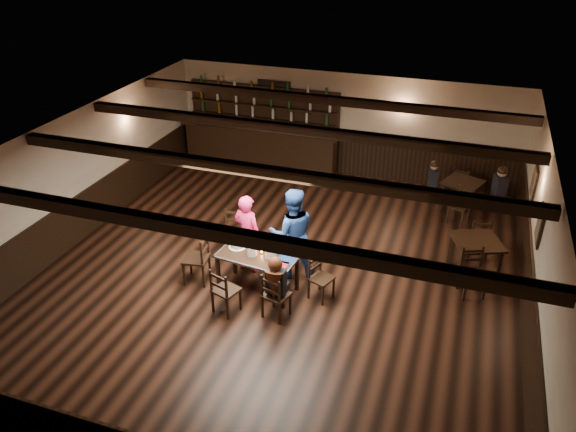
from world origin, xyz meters
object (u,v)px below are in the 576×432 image
(chair_near_left, at_px, (223,289))
(cake, at_px, (237,245))
(woman_pink, at_px, (247,234))
(man_blue, at_px, (292,233))
(dining_table, at_px, (257,260))
(chair_near_right, at_px, (274,294))
(bar_counter, at_px, (262,141))

(chair_near_left, distance_m, cake, 1.03)
(woman_pink, height_order, man_blue, man_blue)
(dining_table, distance_m, chair_near_right, 0.91)
(cake, xyz_separation_m, bar_counter, (-1.54, 5.24, -0.07))
(chair_near_right, distance_m, woman_pink, 1.64)
(chair_near_left, bearing_deg, dining_table, 69.26)
(cake, bearing_deg, chair_near_left, -82.05)
(man_blue, height_order, bar_counter, bar_counter)
(man_blue, distance_m, bar_counter, 5.27)
(chair_near_left, xyz_separation_m, chair_near_right, (0.88, 0.14, 0.00))
(man_blue, height_order, cake, man_blue)
(woman_pink, xyz_separation_m, cake, (-0.03, -0.43, -0.01))
(chair_near_left, relative_size, cake, 2.77)
(cake, bearing_deg, woman_pink, 86.53)
(dining_table, relative_size, woman_pink, 0.94)
(dining_table, relative_size, chair_near_right, 1.70)
(dining_table, height_order, bar_counter, bar_counter)
(woman_pink, bearing_deg, chair_near_left, 106.58)
(dining_table, bearing_deg, chair_near_left, -110.74)
(woman_pink, relative_size, man_blue, 0.89)
(chair_near_right, height_order, woman_pink, woman_pink)
(cake, bearing_deg, man_blue, 32.55)
(cake, relative_size, bar_counter, 0.07)
(dining_table, distance_m, woman_pink, 0.74)
(dining_table, distance_m, chair_near_left, 0.90)
(woman_pink, xyz_separation_m, man_blue, (0.86, 0.13, 0.10))
(bar_counter, bearing_deg, chair_near_right, -67.19)
(dining_table, relative_size, man_blue, 0.83)
(woman_pink, bearing_deg, man_blue, -159.16)
(man_blue, xyz_separation_m, bar_counter, (-2.42, 4.68, -0.18))
(woman_pink, xyz_separation_m, bar_counter, (-1.56, 4.81, -0.08))
(cake, bearing_deg, bar_counter, 106.35)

